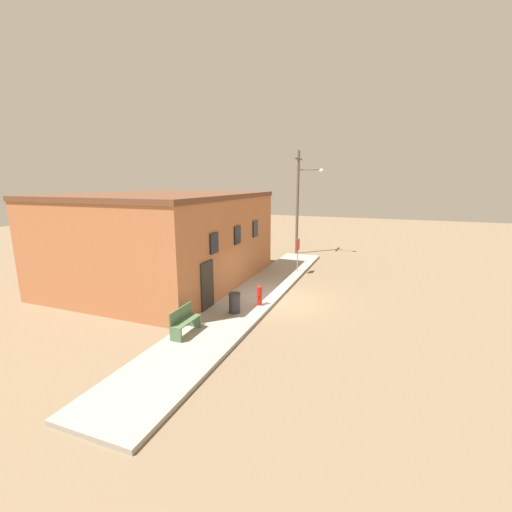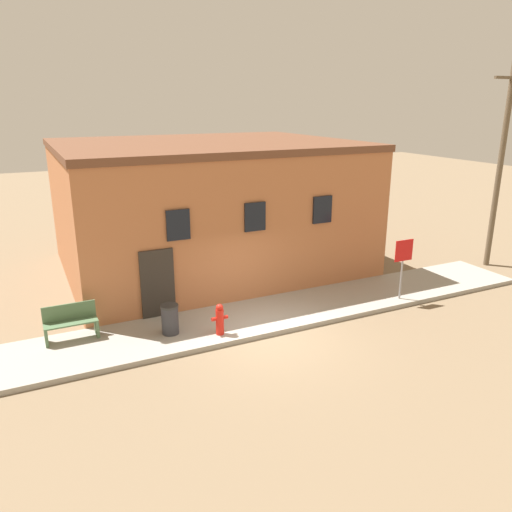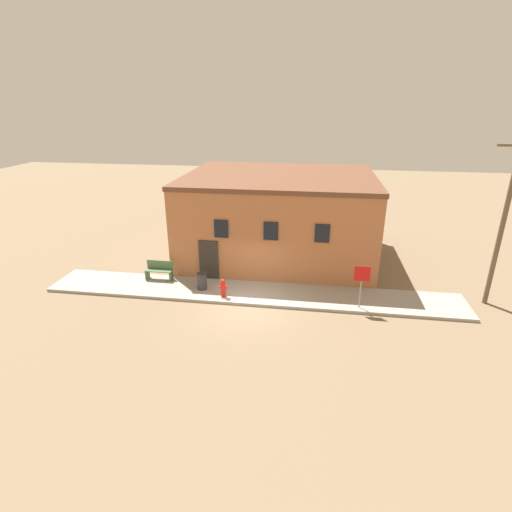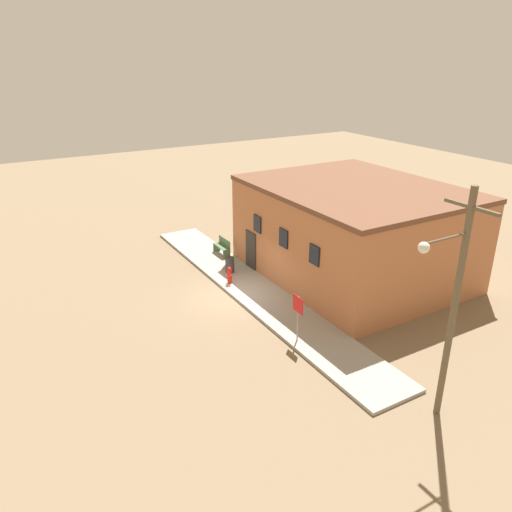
% 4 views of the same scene
% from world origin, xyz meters
% --- Properties ---
extents(ground_plane, '(80.00, 80.00, 0.00)m').
position_xyz_m(ground_plane, '(0.00, 0.00, 0.00)').
color(ground_plane, '#7A664C').
extents(sidewalk, '(19.92, 2.47, 0.15)m').
position_xyz_m(sidewalk, '(0.00, 1.23, 0.07)').
color(sidewalk, '#9E998E').
rests_on(sidewalk, ground).
extents(brick_building, '(10.64, 8.72, 4.85)m').
position_xyz_m(brick_building, '(0.78, 6.77, 2.43)').
color(brick_building, '#B26B42').
rests_on(brick_building, ground).
extents(fire_hydrant, '(0.47, 0.22, 0.89)m').
position_xyz_m(fire_hydrant, '(-1.21, 0.52, 0.59)').
color(fire_hydrant, red).
rests_on(fire_hydrant, sidewalk).
extents(stop_sign, '(0.69, 0.06, 1.97)m').
position_xyz_m(stop_sign, '(5.00, 0.39, 1.53)').
color(stop_sign, gray).
rests_on(stop_sign, sidewalk).
extents(bench, '(1.37, 0.44, 0.97)m').
position_xyz_m(bench, '(-4.90, 1.98, 0.61)').
color(bench, '#4C6B47').
rests_on(bench, sidewalk).
extents(trash_bin, '(0.49, 0.49, 0.84)m').
position_xyz_m(trash_bin, '(-2.42, 1.16, 0.57)').
color(trash_bin, '#333338').
rests_on(trash_bin, sidewalk).
extents(utility_pole, '(1.80, 1.98, 7.70)m').
position_xyz_m(utility_pole, '(10.85, 1.82, 4.24)').
color(utility_pole, brown).
rests_on(utility_pole, ground).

